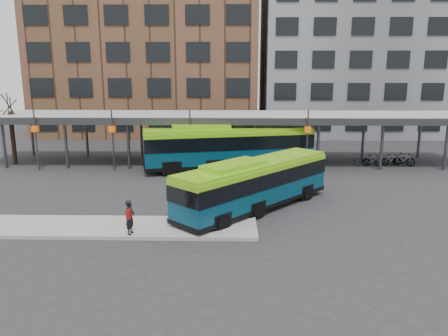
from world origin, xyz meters
TOP-DOWN VIEW (x-y plane):
  - ground at (0.00, 0.00)m, footprint 120.00×120.00m
  - boarding_island at (-5.50, -3.00)m, footprint 14.00×3.00m
  - canopy at (-0.06, 12.87)m, footprint 40.00×6.53m
  - tree at (-18.00, 12.00)m, footprint 1.64×1.64m
  - building_brick at (-10.00, 32.00)m, footprint 26.00×14.00m
  - building_grey at (16.00, 32.00)m, footprint 24.00×14.00m
  - bus_front at (1.55, 0.22)m, footprint 9.09×9.58m
  - bus_rear at (-0.10, 10.34)m, footprint 13.50×5.72m
  - pedestrian at (-4.53, -4.13)m, footprint 0.45×0.66m
  - bike_rack at (12.90, 12.06)m, footprint 5.02×1.32m

SIDE VIEW (x-z plane):
  - ground at x=0.00m, z-range 0.00..0.00m
  - boarding_island at x=-5.50m, z-range 0.00..0.18m
  - bike_rack at x=12.90m, z-range -0.06..1.00m
  - pedestrian at x=-4.53m, z-range 0.19..1.86m
  - bus_front at x=1.55m, z-range 0.06..3.07m
  - bus_rear at x=-0.10m, z-range 0.08..3.72m
  - tree at x=-18.00m, z-range -0.36..5.23m
  - canopy at x=-0.06m, z-range 1.51..6.31m
  - building_grey at x=16.00m, z-range 0.00..20.00m
  - building_brick at x=-10.00m, z-range 0.00..22.00m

